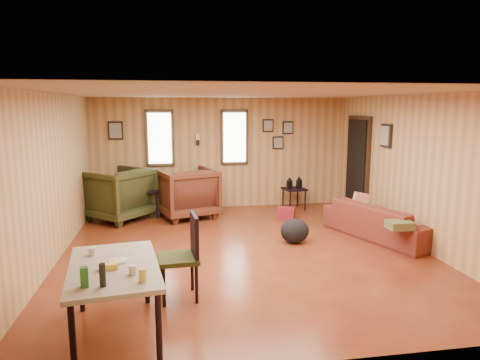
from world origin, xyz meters
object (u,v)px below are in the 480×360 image
object	(u,v)px
sofa	(381,215)
dining_table	(114,272)
side_table	(294,187)
recliner_green	(119,191)
end_table	(143,198)
recliner_brown	(187,190)

from	to	relation	value
sofa	dining_table	world-z (taller)	dining_table
sofa	side_table	size ratio (longest dim) A/B	2.85
side_table	sofa	bearing A→B (deg)	-68.77
recliner_green	end_table	size ratio (longest dim) A/B	1.61
recliner_brown	end_table	bearing A→B (deg)	-25.81
side_table	recliner_brown	bearing A→B (deg)	-172.88
recliner_brown	sofa	bearing A→B (deg)	130.37
sofa	end_table	world-z (taller)	sofa
sofa	recliner_green	distance (m)	4.94
end_table	side_table	bearing A→B (deg)	3.11
side_table	dining_table	bearing A→B (deg)	-124.05
recliner_brown	side_table	size ratio (longest dim) A/B	1.54
recliner_green	end_table	bearing A→B (deg)	143.97
recliner_green	side_table	bearing A→B (deg)	136.11
sofa	recliner_green	bearing A→B (deg)	45.66
recliner_green	sofa	bearing A→B (deg)	108.42
recliner_brown	dining_table	size ratio (longest dim) A/B	0.74
recliner_green	dining_table	bearing A→B (deg)	47.59
side_table	dining_table	distance (m)	5.74
sofa	dining_table	distance (m)	4.80
dining_table	recliner_brown	bearing A→B (deg)	71.06
sofa	end_table	size ratio (longest dim) A/B	2.90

